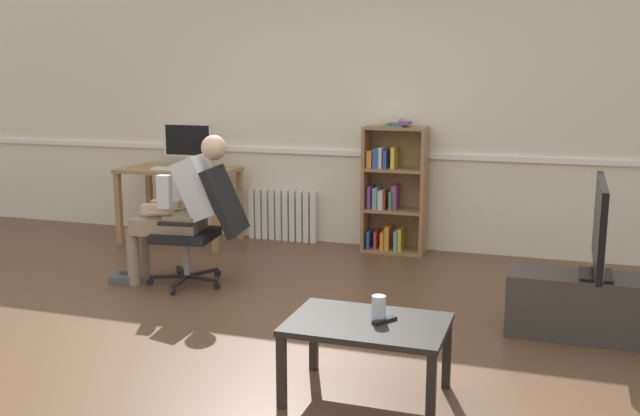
# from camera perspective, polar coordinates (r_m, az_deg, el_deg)

# --- Properties ---
(ground_plane) EXTENTS (18.00, 18.00, 0.00)m
(ground_plane) POSITION_cam_1_polar(r_m,az_deg,el_deg) (4.81, -4.97, -9.93)
(ground_plane) COLOR brown
(back_wall) EXTENTS (12.00, 0.13, 2.70)m
(back_wall) POSITION_cam_1_polar(r_m,az_deg,el_deg) (7.02, 3.52, 7.91)
(back_wall) COLOR beige
(back_wall) RESTS_ON ground_plane
(computer_desk) EXTENTS (1.15, 0.65, 0.76)m
(computer_desk) POSITION_cam_1_polar(r_m,az_deg,el_deg) (7.30, -11.23, 2.27)
(computer_desk) COLOR #9E7547
(computer_desk) RESTS_ON ground_plane
(imac_monitor) EXTENTS (0.53, 0.14, 0.45)m
(imac_monitor) POSITION_cam_1_polar(r_m,az_deg,el_deg) (7.29, -10.56, 5.23)
(imac_monitor) COLOR silver
(imac_monitor) RESTS_ON computer_desk
(keyboard) EXTENTS (0.43, 0.12, 0.02)m
(keyboard) POSITION_cam_1_polar(r_m,az_deg,el_deg) (7.16, -11.74, 3.08)
(keyboard) COLOR white
(keyboard) RESTS_ON computer_desk
(computer_mouse) EXTENTS (0.06, 0.10, 0.03)m
(computer_mouse) POSITION_cam_1_polar(r_m,az_deg,el_deg) (7.03, -9.58, 3.07)
(computer_mouse) COLOR white
(computer_mouse) RESTS_ON computer_desk
(bookshelf) EXTENTS (0.60, 0.29, 1.28)m
(bookshelf) POSITION_cam_1_polar(r_m,az_deg,el_deg) (6.81, 5.79, 1.44)
(bookshelf) COLOR olive
(bookshelf) RESTS_ON ground_plane
(radiator) EXTENTS (0.73, 0.08, 0.52)m
(radiator) POSITION_cam_1_polar(r_m,az_deg,el_deg) (7.30, -3.01, -0.57)
(radiator) COLOR white
(radiator) RESTS_ON ground_plane
(office_chair) EXTENTS (0.80, 0.63, 0.97)m
(office_chair) POSITION_cam_1_polar(r_m,az_deg,el_deg) (5.76, -9.34, -1.12)
(office_chair) COLOR black
(office_chair) RESTS_ON ground_plane
(person_seated) EXTENTS (1.00, 0.43, 1.22)m
(person_seated) POSITION_cam_1_polar(r_m,az_deg,el_deg) (5.81, -11.08, 0.20)
(person_seated) COLOR #937F60
(person_seated) RESTS_ON ground_plane
(tv_stand) EXTENTS (1.09, 0.38, 0.41)m
(tv_stand) POSITION_cam_1_polar(r_m,az_deg,el_deg) (4.97, 21.09, -7.42)
(tv_stand) COLOR #3D3833
(tv_stand) RESTS_ON ground_plane
(tv_screen) EXTENTS (0.21, 0.98, 0.62)m
(tv_screen) POSITION_cam_1_polar(r_m,az_deg,el_deg) (4.84, 21.53, -1.41)
(tv_screen) COLOR black
(tv_screen) RESTS_ON tv_stand
(coffee_table) EXTENTS (0.83, 0.57, 0.42)m
(coffee_table) POSITION_cam_1_polar(r_m,az_deg,el_deg) (3.78, 3.81, -9.81)
(coffee_table) COLOR black
(coffee_table) RESTS_ON ground_plane
(drinking_glass) EXTENTS (0.08, 0.08, 0.13)m
(drinking_glass) POSITION_cam_1_polar(r_m,az_deg,el_deg) (3.76, 4.73, -8.01)
(drinking_glass) COLOR silver
(drinking_glass) RESTS_ON coffee_table
(spare_remote) EXTENTS (0.11, 0.14, 0.02)m
(spare_remote) POSITION_cam_1_polar(r_m,az_deg,el_deg) (3.76, 5.20, -8.97)
(spare_remote) COLOR black
(spare_remote) RESTS_ON coffee_table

